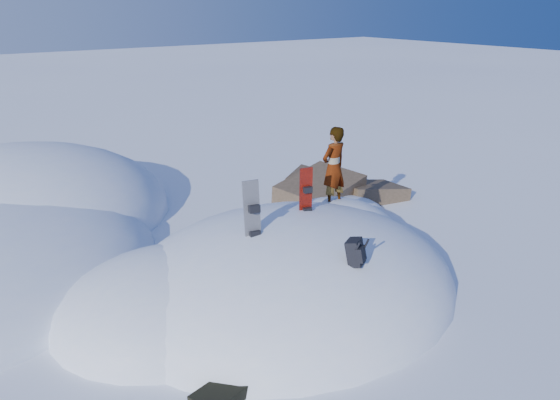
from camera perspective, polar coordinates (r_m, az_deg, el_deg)
ground at (r=10.97m, az=0.95°, el=-9.45°), size 120.00×120.00×0.00m
snow_mound at (r=11.05m, az=-0.53°, el=-9.21°), size 8.00×6.00×3.00m
rock_outcrop at (r=15.23m, az=5.42°, el=-0.79°), size 4.68×4.41×1.68m
snowboard_red at (r=10.91m, az=2.74°, el=-0.22°), size 0.28×0.18×1.47m
snowboard_dark at (r=9.80m, az=-2.82°, el=-2.53°), size 0.34×0.27×1.64m
backpack at (r=9.28m, az=7.97°, el=-5.45°), size 0.43×0.47×0.53m
gear_pile at (r=8.32m, az=-6.24°, el=-19.41°), size 0.97×0.75×0.26m
person at (r=11.99m, az=5.63°, el=3.41°), size 0.71×0.52×1.81m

